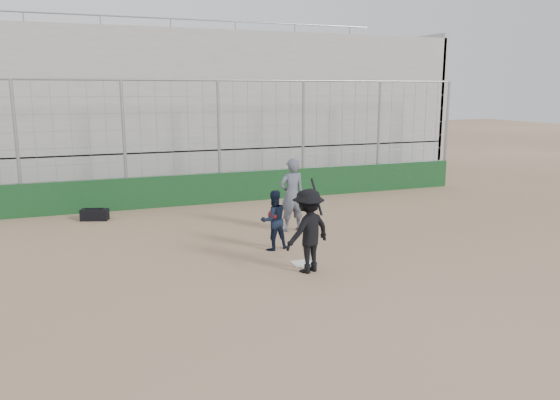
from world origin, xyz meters
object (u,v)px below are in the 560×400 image
object	(u,v)px
umpire	(292,199)
catcher_crouched	(274,230)
batter_at_plate	(308,231)
equipment_bag	(95,215)

from	to	relation	value
umpire	catcher_crouched	bearing A→B (deg)	49.82
batter_at_plate	catcher_crouched	world-z (taller)	batter_at_plate
equipment_bag	batter_at_plate	bearing A→B (deg)	-58.10
equipment_bag	umpire	bearing A→B (deg)	-32.81
catcher_crouched	equipment_bag	distance (m)	6.00
batter_at_plate	equipment_bag	distance (m)	7.49
umpire	equipment_bag	size ratio (longest dim) A/B	2.12
umpire	equipment_bag	xyz separation A→B (m)	(-4.87, 3.14, -0.71)
catcher_crouched	batter_at_plate	bearing A→B (deg)	-86.10
batter_at_plate	catcher_crouched	distance (m)	1.76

